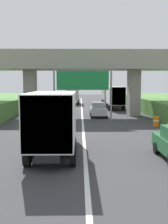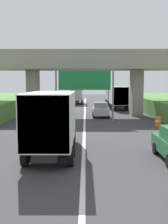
{
  "view_description": "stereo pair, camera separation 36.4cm",
  "coord_description": "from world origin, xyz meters",
  "px_view_note": "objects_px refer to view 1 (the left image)",
  "views": [
    {
      "loc": [
        -0.26,
        0.56,
        3.88
      ],
      "look_at": [
        0.0,
        18.61,
        2.0
      ],
      "focal_mm": 43.6,
      "sensor_mm": 36.0,
      "label": 1
    },
    {
      "loc": [
        0.1,
        0.56,
        3.88
      ],
      "look_at": [
        0.0,
        18.61,
        2.0
      ],
      "focal_mm": 43.6,
      "sensor_mm": 36.0,
      "label": 2
    }
  ],
  "objects_px": {
    "truck_orange": "(54,119)",
    "construction_barrel_4": "(156,121)",
    "overhead_highway_sign": "(83,84)",
    "truck_black": "(73,94)",
    "truck_blue": "(115,97)",
    "truck_yellow": "(109,94)",
    "car_silver": "(98,110)"
  },
  "relations": [
    {
      "from": "truck_yellow",
      "to": "car_silver",
      "type": "bearing_deg",
      "value": -99.52
    },
    {
      "from": "truck_orange",
      "to": "truck_blue",
      "type": "bearing_deg",
      "value": 75.84
    },
    {
      "from": "truck_blue",
      "to": "truck_orange",
      "type": "relative_size",
      "value": 1.0
    },
    {
      "from": "overhead_highway_sign",
      "to": "car_silver",
      "type": "xyz_separation_m",
      "value": [
        1.86,
        4.44,
        -3.02
      ]
    },
    {
      "from": "car_silver",
      "to": "overhead_highway_sign",
      "type": "bearing_deg",
      "value": -112.74
    },
    {
      "from": "truck_orange",
      "to": "construction_barrel_4",
      "type": "bearing_deg",
      "value": 49.31
    },
    {
      "from": "construction_barrel_4",
      "to": "truck_blue",
      "type": "bearing_deg",
      "value": 95.8
    },
    {
      "from": "overhead_highway_sign",
      "to": "truck_orange",
      "type": "distance_m",
      "value": 12.71
    },
    {
      "from": "overhead_highway_sign",
      "to": "truck_yellow",
      "type": "distance_m",
      "value": 25.04
    },
    {
      "from": "truck_yellow",
      "to": "truck_black",
      "type": "distance_m",
      "value": 6.94
    },
    {
      "from": "truck_black",
      "to": "car_silver",
      "type": "height_order",
      "value": "truck_black"
    },
    {
      "from": "truck_blue",
      "to": "car_silver",
      "type": "distance_m",
      "value": 10.22
    },
    {
      "from": "construction_barrel_4",
      "to": "truck_black",
      "type": "bearing_deg",
      "value": 106.59
    },
    {
      "from": "truck_yellow",
      "to": "car_silver",
      "type": "distance_m",
      "value": 20.28
    },
    {
      "from": "overhead_highway_sign",
      "to": "construction_barrel_4",
      "type": "xyz_separation_m",
      "value": [
        6.72,
        -2.67,
        -3.42
      ]
    },
    {
      "from": "construction_barrel_4",
      "to": "car_silver",
      "type": "bearing_deg",
      "value": 124.32
    },
    {
      "from": "truck_yellow",
      "to": "truck_orange",
      "type": "height_order",
      "value": "same"
    },
    {
      "from": "overhead_highway_sign",
      "to": "construction_barrel_4",
      "type": "relative_size",
      "value": 6.53
    },
    {
      "from": "truck_black",
      "to": "truck_blue",
      "type": "relative_size",
      "value": 1.0
    },
    {
      "from": "truck_orange",
      "to": "construction_barrel_4",
      "type": "xyz_separation_m",
      "value": [
        8.4,
        9.77,
        -1.47
      ]
    },
    {
      "from": "truck_blue",
      "to": "construction_barrel_4",
      "type": "distance_m",
      "value": 16.92
    },
    {
      "from": "overhead_highway_sign",
      "to": "truck_blue",
      "type": "xyz_separation_m",
      "value": [
        5.02,
        14.1,
        -1.95
      ]
    },
    {
      "from": "truck_orange",
      "to": "truck_black",
      "type": "bearing_deg",
      "value": 89.96
    },
    {
      "from": "overhead_highway_sign",
      "to": "truck_orange",
      "type": "xyz_separation_m",
      "value": [
        -1.68,
        -12.45,
        -1.95
      ]
    },
    {
      "from": "overhead_highway_sign",
      "to": "truck_black",
      "type": "height_order",
      "value": "overhead_highway_sign"
    },
    {
      "from": "truck_yellow",
      "to": "truck_blue",
      "type": "xyz_separation_m",
      "value": [
        -0.2,
        -10.32,
        0.0
      ]
    },
    {
      "from": "truck_blue",
      "to": "car_silver",
      "type": "bearing_deg",
      "value": -108.1
    },
    {
      "from": "car_silver",
      "to": "truck_yellow",
      "type": "bearing_deg",
      "value": 80.48
    },
    {
      "from": "car_silver",
      "to": "construction_barrel_4",
      "type": "xyz_separation_m",
      "value": [
        4.86,
        -7.12,
        -0.4
      ]
    },
    {
      "from": "truck_yellow",
      "to": "truck_orange",
      "type": "xyz_separation_m",
      "value": [
        -6.89,
        -36.87,
        0.0
      ]
    },
    {
      "from": "truck_yellow",
      "to": "overhead_highway_sign",
      "type": "bearing_deg",
      "value": -102.05
    },
    {
      "from": "truck_yellow",
      "to": "truck_black",
      "type": "relative_size",
      "value": 1.0
    }
  ]
}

